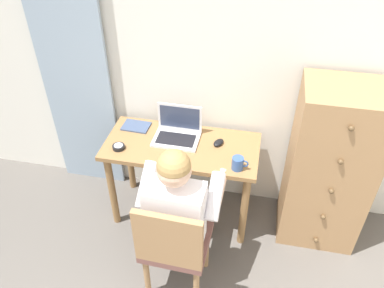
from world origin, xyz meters
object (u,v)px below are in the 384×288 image
Objects in this scene: coffee_mug at (237,163)px; dresser at (329,168)px; laptop at (177,132)px; computer_mouse at (219,143)px; chair at (174,245)px; notebook_pad at (136,126)px; person_seated at (180,204)px; desk at (182,157)px; desk_clock at (119,147)px.

dresser is at bearing 19.62° from coffee_mug.
laptop is 0.32m from computer_mouse.
notebook_pad is (-0.51, 0.86, 0.25)m from chair.
person_seated is 9.95× the size of coffee_mug.
coffee_mug is (0.16, -0.24, 0.03)m from computer_mouse.
laptop is at bearing -160.15° from computer_mouse.
computer_mouse is at bearing 179.25° from dresser.
dresser is at bearing 2.64° from desk.
person_seated is at bearing -149.08° from dresser.
computer_mouse is at bearing 12.68° from desk.
person_seated is at bearing 88.38° from chair.
desk is at bearing 101.97° from person_seated.
coffee_mug is (0.48, -0.27, -0.00)m from laptop.
chair is 9.73× the size of desk_clock.
computer_mouse is at bearing 75.18° from person_seated.
dresser is at bearing -1.25° from notebook_pad.
chair reaches higher than desk.
laptop reaches higher than computer_mouse.
person_seated reaches higher than desk_clock.
dresser reaches higher than coffee_mug.
laptop is (-0.05, 0.09, 0.17)m from desk.
desk_clock is (-0.39, -0.22, -0.04)m from laptop.
desk is 1.08m from dresser.
desk_clock is at bearing -150.24° from laptop.
notebook_pad is at bearing 127.13° from person_seated.
desk is at bearing -142.71° from computer_mouse.
notebook_pad is at bearing 82.03° from desk_clock.
dresser is 1.09× the size of person_seated.
dresser reaches higher than desk.
dresser is 1.49m from notebook_pad.
person_seated reaches higher than chair.
dresser is at bearing 38.09° from chair.
chair is 0.26m from person_seated.
laptop is (-0.16, 0.62, 0.11)m from person_seated.
coffee_mug is (0.32, 0.35, 0.11)m from person_seated.
person_seated is at bearing -75.20° from laptop.
desk_clock is 0.88m from coffee_mug.
laptop is (-0.16, 0.80, 0.29)m from chair.
laptop is at bearing -7.49° from notebook_pad.
person_seated is at bearing -132.60° from coffee_mug.
laptop reaches higher than coffee_mug.
coffee_mug is at bearing -18.98° from notebook_pad.
desk is at bearing 157.33° from coffee_mug.
dresser is 1.13m from person_seated.
desk_clock is (-1.52, -0.19, 0.09)m from dresser.
person_seated is 0.68m from desk_clock.
chair reaches higher than notebook_pad.
coffee_mug is at bearing -2.88° from desk_clock.
notebook_pad is at bearing 120.56° from chair.
laptop reaches higher than desk.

